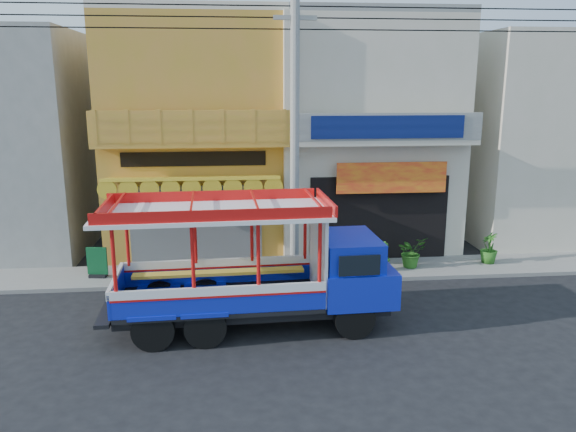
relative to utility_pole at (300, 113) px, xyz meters
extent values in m
plane|color=black|center=(0.85, -3.30, -5.03)|extent=(90.00, 90.00, 0.00)
cube|color=slate|center=(0.85, 0.70, -4.97)|extent=(30.00, 2.00, 0.12)
cube|color=#B78D28|center=(-3.15, 4.70, -1.03)|extent=(6.00, 6.00, 8.00)
cube|color=#595B5E|center=(-3.15, 1.68, -3.63)|extent=(4.20, 0.10, 2.60)
cube|color=#C59117|center=(-3.15, 0.95, -1.98)|extent=(5.20, 1.50, 0.31)
cube|color=#B78D28|center=(-3.15, 1.35, -0.98)|extent=(6.00, 0.70, 0.18)
cube|color=#B78D28|center=(-3.15, 1.05, -0.43)|extent=(6.00, 0.12, 0.95)
cube|color=black|center=(-3.15, 1.67, -1.48)|extent=(4.50, 0.04, 0.45)
cube|color=beige|center=(-3.15, 4.70, 3.09)|extent=(6.00, 6.00, 0.24)
cube|color=beige|center=(2.85, 4.70, -1.03)|extent=(6.00, 6.00, 8.00)
cube|color=black|center=(2.85, 1.68, -3.53)|extent=(4.60, 0.12, 2.80)
cube|color=#FFA11A|center=(3.15, 1.40, -2.13)|extent=(3.60, 0.05, 1.00)
cube|color=beige|center=(2.85, 1.35, -0.98)|extent=(6.00, 0.70, 0.18)
cube|color=gray|center=(2.85, 1.05, -0.48)|extent=(6.00, 0.12, 0.85)
cube|color=navy|center=(2.85, 0.98, -0.48)|extent=(4.80, 0.06, 0.70)
cube|color=gray|center=(2.85, 4.70, 3.09)|extent=(6.00, 6.00, 0.24)
cube|color=beige|center=(-0.15, 1.55, -1.03)|extent=(0.35, 0.30, 8.00)
cube|color=beige|center=(9.85, 4.70, -1.23)|extent=(6.00, 6.00, 7.60)
cylinder|color=gray|center=(-0.15, 0.00, -0.53)|extent=(0.26, 0.26, 9.00)
cube|color=gray|center=(-0.15, 0.00, 2.57)|extent=(1.20, 0.12, 0.12)
cylinder|color=black|center=(0.85, 0.00, 2.27)|extent=(28.00, 0.04, 0.04)
cylinder|color=black|center=(0.85, 0.00, 2.57)|extent=(28.00, 0.04, 0.04)
cylinder|color=black|center=(0.85, 0.00, 2.87)|extent=(28.00, 0.04, 0.04)
cylinder|color=black|center=(0.84, -4.00, -4.55)|extent=(0.97, 0.31, 0.96)
cylinder|color=black|center=(0.76, -2.17, -4.55)|extent=(0.97, 0.31, 0.96)
cylinder|color=black|center=(-2.63, -4.14, -4.55)|extent=(0.97, 0.31, 0.96)
cylinder|color=black|center=(-2.70, -2.31, -4.55)|extent=(0.97, 0.31, 0.96)
cylinder|color=black|center=(-3.78, -4.18, -4.55)|extent=(0.97, 0.31, 0.96)
cylinder|color=black|center=(-3.85, -2.36, -4.55)|extent=(0.97, 0.31, 0.96)
cube|color=black|center=(-1.51, -3.18, -4.45)|extent=(6.53, 1.84, 0.27)
cube|color=#1428D6|center=(0.99, -3.08, -3.93)|extent=(1.82, 2.18, 0.87)
cube|color=#1428D6|center=(0.85, -3.09, -3.15)|extent=(1.42, 2.00, 0.72)
cube|color=black|center=(1.52, -3.06, -3.20)|extent=(0.12, 1.70, 0.53)
cube|color=black|center=(-2.30, -3.21, -4.26)|extent=(4.85, 2.30, 0.12)
cube|color=#1428D6|center=(-2.26, -4.23, -3.93)|extent=(4.77, 0.26, 0.58)
cube|color=white|center=(-2.26, -4.23, -3.67)|extent=(4.77, 0.27, 0.21)
cube|color=#1428D6|center=(-2.34, -2.19, -3.93)|extent=(4.77, 0.26, 0.58)
cube|color=white|center=(-2.34, -2.19, -3.67)|extent=(4.77, 0.27, 0.21)
cylinder|color=red|center=(-4.50, -4.30, -2.87)|extent=(0.09, 0.09, 1.54)
cylinder|color=red|center=(-4.58, -2.30, -2.87)|extent=(0.09, 0.09, 1.54)
cube|color=white|center=(0.10, -3.12, -3.18)|extent=(0.15, 1.95, 2.17)
cube|color=white|center=(-2.40, -3.21, -2.10)|extent=(5.43, 2.57, 0.10)
cube|color=red|center=(-2.40, -3.21, -1.92)|extent=(5.24, 2.46, 0.25)
cube|color=black|center=(-6.08, 0.62, -4.87)|extent=(0.55, 0.34, 0.09)
cube|color=#0D4A23|center=(-6.08, 0.62, -4.40)|extent=(0.61, 0.15, 0.84)
imported|color=#2A661D|center=(3.68, 0.66, -4.41)|extent=(1.12, 1.05, 1.00)
imported|color=#2A661D|center=(2.67, 0.42, -4.46)|extent=(0.62, 0.64, 0.91)
imported|color=#2A661D|center=(6.34, 0.82, -4.40)|extent=(0.60, 0.60, 1.02)
camera|label=1|loc=(-1.90, -16.03, 0.82)|focal=35.00mm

